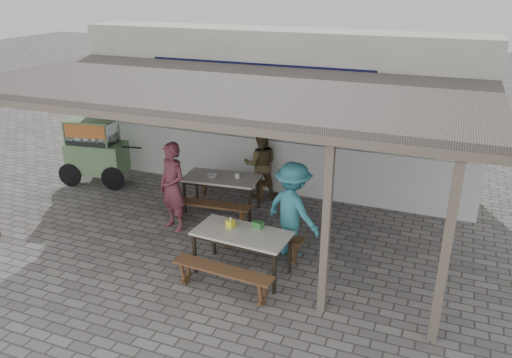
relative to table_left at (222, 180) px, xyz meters
The scene contains 17 objects.
ground 1.79m from the table_left, 74.91° to the right, with size 60.00×60.00×0.00m, color slate.
back_wall 2.28m from the table_left, 77.76° to the left, with size 9.00×1.28×3.50m.
warung_roof 2.20m from the table_left, 57.42° to the right, with size 9.00×4.21×2.81m.
table_left is the anchor object (origin of this frame).
bench_left_street 0.73m from the table_left, 84.41° to the right, with size 1.63×0.44×0.45m.
bench_left_wall 0.73m from the table_left, 95.59° to the left, with size 1.63×0.44×0.45m.
table_right 2.42m from the table_left, 56.99° to the right, with size 1.57×0.84×0.75m.
bench_right_street 2.99m from the table_left, 64.53° to the right, with size 1.64×0.38×0.45m.
bench_right_wall 1.96m from the table_left, 45.32° to the right, with size 1.64×0.38×0.45m.
vendor_cart 3.40m from the table_left, behind, with size 1.85×0.98×1.53m.
patron_street_side 1.19m from the table_left, 115.84° to the right, with size 0.63×0.41×1.73m, color brown.
patron_wall_side 1.09m from the table_left, 63.74° to the left, with size 0.74×0.58×1.53m, color brown.
patron_right_table 2.22m from the table_left, 31.42° to the right, with size 1.10×0.63×1.70m, color teal.
tissue_box 2.20m from the table_left, 60.75° to the right, with size 0.12×0.12×0.12m, color yellow.
donation_box 2.35m from the table_left, 50.14° to the right, with size 0.17×0.11×0.11m, color #367936.
condiment_jar 0.35m from the table_left, 15.21° to the left, with size 0.09×0.09×0.10m, color silver.
condiment_bowl 0.21m from the table_left, 163.05° to the right, with size 0.20×0.20×0.05m, color silver.
Camera 1 is at (3.70, -6.90, 4.52)m, focal length 35.00 mm.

